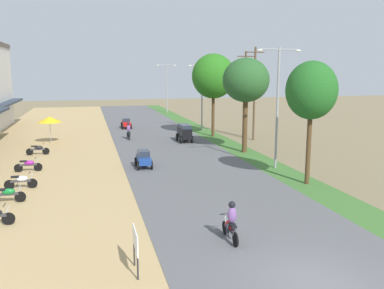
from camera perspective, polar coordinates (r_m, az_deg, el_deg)
ground_plane at (r=14.25m, az=16.55°, el=-18.24°), size 180.00×180.00×0.00m
road_strip at (r=14.23m, az=16.56°, el=-18.10°), size 9.00×140.00×0.08m
parked_motorbike_second at (r=22.91m, az=-24.40°, el=-6.28°), size 1.80×0.54×0.94m
parked_motorbike_third at (r=25.32m, az=-22.80°, el=-4.66°), size 1.80×0.54×0.94m
parked_motorbike_fourth at (r=29.44m, az=-21.91°, el=-2.60°), size 1.80×0.54×0.94m
parked_motorbike_fifth at (r=35.05m, az=-20.74°, el=-0.58°), size 1.80×0.54×0.94m
street_signboard at (r=13.95m, az=-7.91°, el=-13.47°), size 0.06×1.30×1.50m
vendor_umbrella at (r=40.13m, az=-19.29°, el=3.33°), size 2.20×2.20×2.52m
median_tree_nearest at (r=24.63m, az=16.37°, el=7.20°), size 2.96×2.96×7.25m
median_tree_second at (r=33.67m, az=7.55°, el=8.84°), size 3.79×3.79×7.74m
median_tree_third at (r=41.88m, az=3.02°, el=9.50°), size 4.38×4.38×8.43m
streetlamp_near at (r=28.42m, az=11.89°, el=6.10°), size 3.16×0.20×8.23m
streetlamp_mid at (r=46.26m, az=1.40°, el=7.32°), size 3.16×0.20×7.48m
streetlamp_far at (r=66.81m, az=-3.55°, el=8.33°), size 3.16×0.20×7.84m
utility_pole_near at (r=42.32m, az=7.43°, el=7.17°), size 1.80×0.20×8.70m
utility_pole_far at (r=40.40m, az=8.73°, el=7.23°), size 1.80×0.20×9.01m
car_hatchback_blue at (r=28.54m, az=-6.81°, el=-1.91°), size 1.04×2.00×1.23m
car_van_black at (r=38.77m, az=-1.07°, el=1.77°), size 1.19×2.41×1.67m
car_sedan_red at (r=48.80m, az=-9.20°, el=3.04°), size 1.10×2.26×1.19m
motorbike_ahead_second at (r=16.35m, az=5.45°, el=-10.76°), size 0.54×1.80×1.66m
motorbike_ahead_third at (r=40.78m, az=-8.87°, el=1.82°), size 0.54×1.80×1.66m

